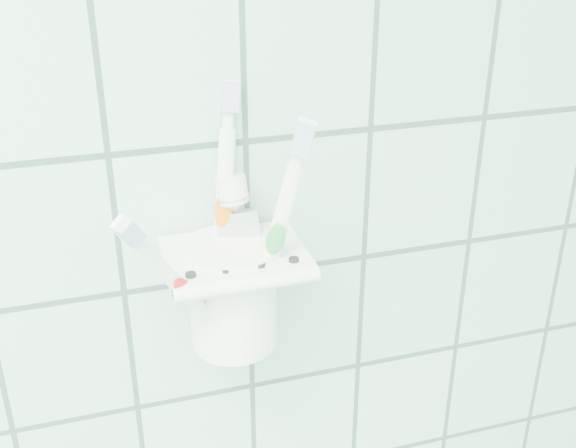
{
  "coord_description": "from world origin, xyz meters",
  "views": [
    {
      "loc": [
        0.54,
        0.65,
        1.58
      ],
      "look_at": [
        0.68,
        1.1,
        1.35
      ],
      "focal_mm": 45.0,
      "sensor_mm": 36.0,
      "label": 1
    }
  ],
  "objects_px": {
    "toothpaste_tube": "(253,249)",
    "toothbrush_orange": "(248,225)",
    "cup": "(233,290)",
    "toothbrush_pink": "(224,243)",
    "holder_bracket": "(234,258)",
    "toothbrush_blue": "(210,221)"
  },
  "relations": [
    {
      "from": "toothpaste_tube",
      "to": "toothbrush_orange",
      "type": "bearing_deg",
      "value": -117.66
    },
    {
      "from": "cup",
      "to": "toothbrush_pink",
      "type": "distance_m",
      "value": 0.05
    },
    {
      "from": "toothpaste_tube",
      "to": "holder_bracket",
      "type": "bearing_deg",
      "value": -153.18
    },
    {
      "from": "holder_bracket",
      "to": "toothbrush_blue",
      "type": "distance_m",
      "value": 0.04
    },
    {
      "from": "toothbrush_pink",
      "to": "toothbrush_blue",
      "type": "relative_size",
      "value": 0.82
    },
    {
      "from": "toothbrush_orange",
      "to": "toothpaste_tube",
      "type": "xyz_separation_m",
      "value": [
        0.01,
        0.01,
        -0.03
      ]
    },
    {
      "from": "toothbrush_blue",
      "to": "toothbrush_orange",
      "type": "height_order",
      "value": "toothbrush_blue"
    },
    {
      "from": "toothbrush_blue",
      "to": "toothpaste_tube",
      "type": "height_order",
      "value": "toothbrush_blue"
    },
    {
      "from": "toothbrush_blue",
      "to": "toothbrush_orange",
      "type": "distance_m",
      "value": 0.03
    },
    {
      "from": "holder_bracket",
      "to": "toothbrush_pink",
      "type": "relative_size",
      "value": 0.65
    },
    {
      "from": "cup",
      "to": "toothbrush_orange",
      "type": "relative_size",
      "value": 0.45
    },
    {
      "from": "cup",
      "to": "toothpaste_tube",
      "type": "relative_size",
      "value": 0.66
    },
    {
      "from": "holder_bracket",
      "to": "toothbrush_orange",
      "type": "height_order",
      "value": "toothbrush_orange"
    },
    {
      "from": "toothbrush_pink",
      "to": "toothbrush_orange",
      "type": "bearing_deg",
      "value": -23.63
    },
    {
      "from": "toothbrush_orange",
      "to": "cup",
      "type": "bearing_deg",
      "value": 179.69
    },
    {
      "from": "holder_bracket",
      "to": "cup",
      "type": "relative_size",
      "value": 1.2
    },
    {
      "from": "holder_bracket",
      "to": "cup",
      "type": "distance_m",
      "value": 0.03
    },
    {
      "from": "cup",
      "to": "toothbrush_blue",
      "type": "relative_size",
      "value": 0.44
    },
    {
      "from": "toothbrush_blue",
      "to": "toothbrush_pink",
      "type": "bearing_deg",
      "value": -49.4
    },
    {
      "from": "cup",
      "to": "toothbrush_blue",
      "type": "height_order",
      "value": "toothbrush_blue"
    },
    {
      "from": "holder_bracket",
      "to": "cup",
      "type": "bearing_deg",
      "value": 114.78
    },
    {
      "from": "toothbrush_pink",
      "to": "toothbrush_orange",
      "type": "distance_m",
      "value": 0.02
    }
  ]
}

